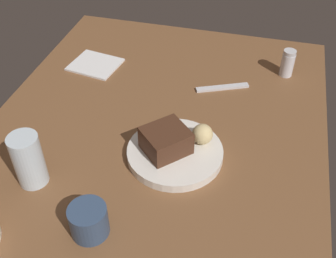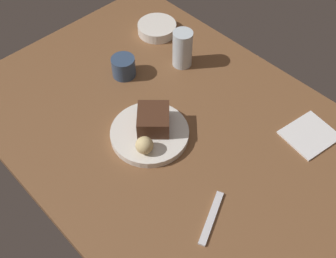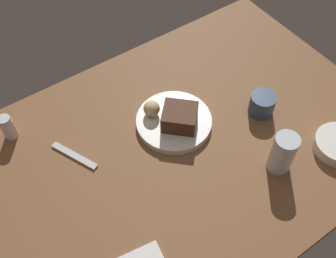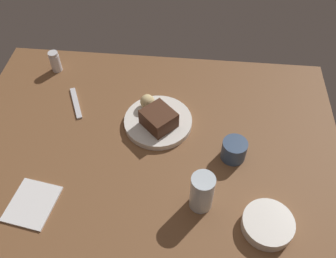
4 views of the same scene
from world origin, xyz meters
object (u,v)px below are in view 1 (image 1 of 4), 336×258
coffee_cup (89,221)px  dessert_spoon (222,88)px  bread_roll (202,134)px  water_glass (28,160)px  salt_shaker (288,63)px  dessert_plate (175,153)px  chocolate_cake_slice (166,140)px  folded_napkin (95,65)px

coffee_cup → dessert_spoon: (-53.69, 17.34, -2.96)cm
bread_roll → water_glass: (19.19, -33.53, 1.74)cm
salt_shaker → water_glass: size_ratio=0.64×
bread_roll → water_glass: size_ratio=0.39×
dessert_plate → bread_roll: bearing=127.2°
dessert_plate → chocolate_cake_slice: size_ratio=2.31×
bread_roll → folded_napkin: bread_roll is taller
coffee_cup → folded_napkin: bearing=-158.6°
chocolate_cake_slice → folded_napkin: 44.59cm
salt_shaker → coffee_cup: salt_shaker is taller
coffee_cup → dessert_spoon: 56.50cm
coffee_cup → folded_napkin: coffee_cup is taller
salt_shaker → dessert_spoon: salt_shaker is taller
salt_shaker → coffee_cup: bearing=-27.6°
bread_roll → salt_shaker: salt_shaker is taller
dessert_plate → water_glass: bearing=-61.8°
dessert_plate → folded_napkin: bearing=-133.8°
dessert_plate → dessert_spoon: size_ratio=1.48×
dessert_spoon → water_glass: bearing=-152.2°
salt_shaker → folded_napkin: salt_shaker is taller
folded_napkin → salt_shaker: bearing=99.7°
chocolate_cake_slice → salt_shaker: salt_shaker is taller
folded_napkin → coffee_cup: bearing=21.4°
chocolate_cake_slice → folded_napkin: bearing=-136.1°
water_glass → dessert_spoon: 56.58cm
water_glass → dessert_spoon: (-44.47, 34.47, -5.94)cm
dessert_plate → bread_roll: 7.69cm
water_glass → folded_napkin: size_ratio=0.90×
bread_roll → coffee_cup: size_ratio=0.65×
salt_shaker → water_glass: (56.08, -51.24, 2.30)cm
chocolate_cake_slice → water_glass: size_ratio=0.77×
coffee_cup → dessert_spoon: coffee_cup is taller
chocolate_cake_slice → water_glass: bearing=-60.8°
water_glass → chocolate_cake_slice: bearing=119.2°
chocolate_cake_slice → salt_shaker: 48.60cm
chocolate_cake_slice → coffee_cup: chocolate_cake_slice is taller
dessert_spoon → chocolate_cake_slice: bearing=-130.2°
dessert_spoon → folded_napkin: (-2.05, -39.19, -0.05)cm
salt_shaker → dessert_plate: bearing=-29.5°
salt_shaker → coffee_cup: size_ratio=1.07×
dessert_plate → bread_roll: size_ratio=4.58×
chocolate_cake_slice → dessert_spoon: chocolate_cake_slice is taller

